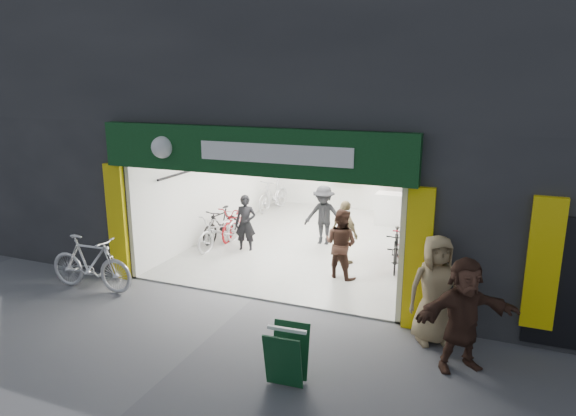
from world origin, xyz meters
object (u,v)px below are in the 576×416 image
Objects in this scene: bike_left_front at (221,231)px; parked_bike at (91,263)px; pedestrian_near at (435,290)px; sandwich_board at (287,354)px; bike_right_front at (396,249)px.

bike_left_front is 0.90× the size of parked_bike.
pedestrian_near reaches higher than sandwich_board.
bike_left_front is 6.57m from pedestrian_near.
bike_left_front reaches higher than sandwich_board.
bike_right_front is (4.58, 0.20, 0.01)m from bike_left_front.
parked_bike is at bearing -155.73° from bike_right_front.
parked_bike reaches higher than bike_right_front.
bike_right_front is 5.39m from sandwich_board.
bike_right_front is 1.84× the size of sandwich_board.
parked_bike reaches higher than sandwich_board.
parked_bike is 5.41m from sandwich_board.
bike_left_front is 6.51m from sandwich_board.
parked_bike is 6.99m from pedestrian_near.
parked_bike is at bearing -99.57° from bike_left_front.
pedestrian_near is (5.81, -3.04, 0.47)m from bike_left_front.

